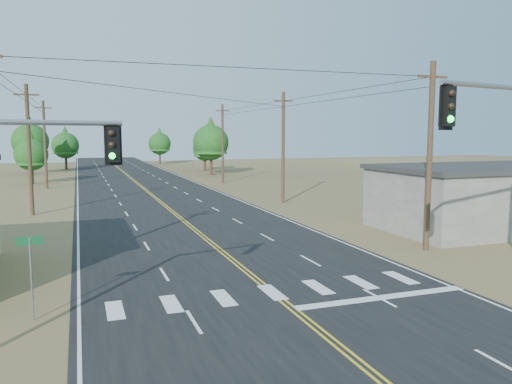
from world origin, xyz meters
name	(u,v)px	position (x,y,z in m)	size (l,w,h in m)	color
road	(172,212)	(0.00, 30.00, 0.01)	(15.00, 200.00, 0.02)	black
building_right	(493,198)	(19.00, 16.00, 2.00)	(15.00, 8.00, 4.00)	gray
utility_pole_left_mid	(29,149)	(-10.50, 32.00, 5.12)	(1.80, 0.30, 10.00)	#4C3826
utility_pole_left_far	(45,144)	(-10.50, 52.00, 5.12)	(1.80, 0.30, 10.00)	#4C3826
utility_pole_right_near	(430,155)	(10.50, 12.00, 5.12)	(1.80, 0.30, 10.00)	#4C3826
utility_pole_right_mid	(283,147)	(10.50, 32.00, 5.12)	(1.80, 0.30, 10.00)	#4C3826
utility_pole_right_far	(223,143)	(10.50, 52.00, 5.12)	(1.80, 0.30, 10.00)	#4C3826
street_sign	(31,265)	(-8.64, 8.00, 1.92)	(0.85, 0.07, 2.86)	gray
tree_left_near	(31,151)	(-12.53, 58.61, 4.13)	(4.05, 4.05, 6.75)	#3F2D1E
tree_left_mid	(30,138)	(-14.00, 76.41, 5.68)	(5.57, 5.57, 9.29)	#3F2D1E
tree_left_far	(65,143)	(-9.04, 85.25, 4.73)	(4.64, 4.64, 7.73)	#3F2D1E
tree_right_near	(211,139)	(12.23, 64.69, 5.54)	(5.44, 5.44, 9.06)	#3F2D1E
tree_right_mid	(205,147)	(13.47, 73.67, 4.14)	(4.06, 4.06, 6.77)	#3F2D1E
tree_right_far	(160,141)	(9.27, 96.11, 4.73)	(4.64, 4.64, 7.73)	#3F2D1E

